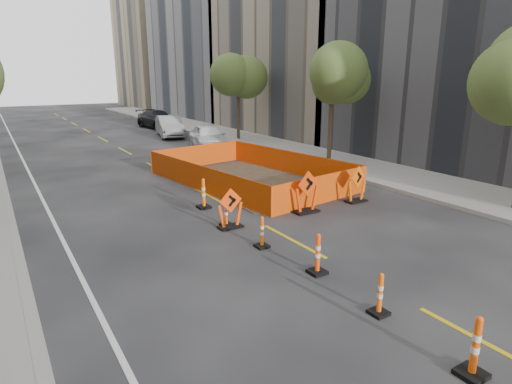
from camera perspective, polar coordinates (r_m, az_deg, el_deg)
ground_plane at (r=10.22m, az=18.84°, el=-13.31°), size 140.00×140.00×0.00m
sidewalk_right at (r=24.27m, az=10.71°, el=4.05°), size 4.00×90.00×0.15m
bld_right_c at (r=38.03m, az=8.05°, el=18.71°), size 12.00×16.00×14.00m
bld_right_d at (r=51.94m, az=-4.30°, el=21.23°), size 12.00×18.00×20.00m
bld_right_e at (r=68.55m, az=-11.82°, el=17.89°), size 12.00×14.00×16.00m
tree_r_b at (r=23.41m, az=10.15°, el=14.65°), size 2.80×2.80×5.95m
tree_r_c at (r=31.58m, az=-2.44°, el=15.03°), size 2.80×2.80×5.95m
channelizer_1 at (r=8.10m, az=27.22°, el=-17.87°), size 0.44×0.44×1.11m
channelizer_2 at (r=9.28m, az=16.22°, el=-12.92°), size 0.36×0.36×0.92m
channelizer_3 at (r=10.68m, az=8.24°, el=-8.15°), size 0.41×0.41×1.05m
channelizer_4 at (r=12.13m, az=0.81°, el=-5.35°), size 0.37×0.37×0.93m
channelizer_5 at (r=13.85m, az=-3.99°, el=-2.71°), size 0.36×0.36×0.92m
channelizer_6 at (r=15.72m, az=-7.01°, el=-0.19°), size 0.44×0.44×1.12m
chevron_sign_left at (r=13.59m, az=-3.46°, el=-2.17°), size 0.90×0.55×1.32m
chevron_sign_center at (r=15.16m, az=6.80°, el=0.03°), size 1.07×0.70×1.53m
chevron_sign_right at (r=16.79m, az=13.31°, el=1.04°), size 1.05×0.77×1.42m
safety_fence at (r=19.50m, az=-0.91°, el=2.99°), size 6.39×9.53×1.11m
parked_car_near at (r=28.23m, az=-6.32°, el=7.37°), size 3.03×5.20×1.66m
parked_car_mid at (r=34.48m, az=-11.44°, el=8.58°), size 2.72×5.14×1.61m
parked_car_far at (r=40.23m, az=-12.97°, el=9.42°), size 2.81×5.64×1.58m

